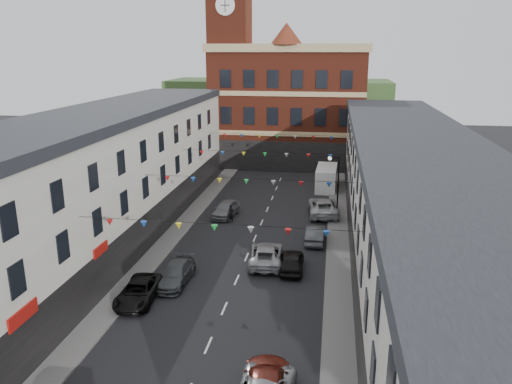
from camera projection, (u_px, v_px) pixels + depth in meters
The scene contains 18 objects.
ground at pixel (237, 280), 34.29m from camera, with size 160.00×160.00×0.00m, color black.
pavement_left at pixel (151, 261), 37.19m from camera, with size 1.80×64.00×0.15m, color #605E5B.
pavement_right at pixel (338, 273), 35.15m from camera, with size 1.80×64.00×0.15m, color #605E5B.
terrace_left at pixel (76, 194), 35.51m from camera, with size 8.40×56.00×10.70m.
terrace_right at pixel (418, 217), 32.17m from camera, with size 8.40×56.00×9.70m.
civic_building at pixel (289, 104), 68.13m from camera, with size 20.60×13.30×18.50m.
clock_tower at pixel (230, 53), 64.57m from camera, with size 5.60×5.60×30.00m.
distant_hill at pixel (279, 108), 92.44m from camera, with size 40.00×14.00×10.00m, color #2E5327.
street_lamp at pixel (336, 179), 45.56m from camera, with size 1.10×0.36×6.00m.
car_left_c at pixel (139, 291), 31.27m from camera, with size 2.14×4.65×1.29m, color black.
car_left_d at pixel (175, 274), 33.67m from camera, with size 1.90×4.67×1.36m, color #45494D.
car_left_e at pixel (226, 209), 47.20m from camera, with size 1.75×4.36×1.48m, color gray.
car_right_d at pixel (292, 261), 35.65m from camera, with size 1.68×4.18×1.42m, color black.
car_right_e at pixel (315, 234), 40.92m from camera, with size 1.45×4.15×1.37m, color #4A4D52.
car_right_f at pixel (323, 207), 47.69m from camera, with size 2.68×5.80×1.61m, color #B9BCBE.
moving_car at pixel (266, 254), 36.77m from camera, with size 2.39×5.19×1.44m, color #A3A6AA.
white_van at pixel (326, 178), 56.57m from camera, with size 2.20×5.71×2.53m, color white.
pedestrian at pixel (231, 214), 45.57m from camera, with size 0.60×0.39×1.64m, color black.
Camera 1 is at (6.13, -30.75, 15.21)m, focal length 35.00 mm.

